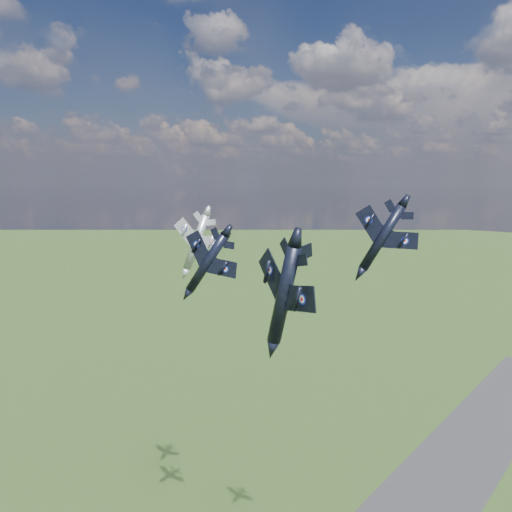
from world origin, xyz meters
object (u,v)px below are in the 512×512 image
Objects in this scene: jet_lead_navy at (207,263)px; jet_left_silver at (196,242)px; jet_right_navy at (284,295)px; jet_high_navy at (382,238)px.

jet_left_silver reaches higher than jet_lead_navy.
jet_right_navy is 1.14× the size of jet_high_navy.
jet_lead_navy is at bearing 167.65° from jet_right_navy.
jet_lead_navy is at bearing 166.87° from jet_high_navy.
jet_high_navy is 0.87× the size of jet_left_silver.
jet_high_navy is at bearing -28.51° from jet_left_silver.
jet_right_navy is 45.50m from jet_left_silver.
jet_right_navy is (27.96, -17.10, 1.79)m from jet_lead_navy.
jet_right_navy is at bearing -55.34° from jet_left_silver.
jet_high_navy is 38.93m from jet_left_silver.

